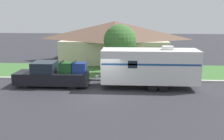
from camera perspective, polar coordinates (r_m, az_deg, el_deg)
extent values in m
plane|color=#2D2D33|center=(18.60, -2.08, -5.30)|extent=(120.00, 120.00, 0.00)
cube|color=beige|center=(22.16, -1.13, -2.17)|extent=(80.00, 0.30, 0.14)
cube|color=#3D6B33|center=(25.71, -0.46, -0.23)|extent=(80.00, 7.00, 0.03)
cube|color=beige|center=(31.41, 0.65, 4.60)|extent=(12.53, 7.29, 2.73)
pyramid|color=brown|center=(31.16, 0.67, 9.08)|extent=(13.53, 7.87, 2.19)
cube|color=#4C3828|center=(27.89, 0.27, 2.94)|extent=(1.00, 0.06, 2.10)
cylinder|color=black|center=(20.82, -19.41, -2.91)|extent=(0.81, 0.28, 0.81)
cylinder|color=black|center=(22.31, -17.76, -1.79)|extent=(0.81, 0.28, 0.81)
cylinder|color=black|center=(19.65, -9.01, -3.24)|extent=(0.81, 0.28, 0.81)
cylinder|color=black|center=(21.22, -8.04, -2.03)|extent=(0.81, 0.28, 0.81)
cube|color=black|center=(21.21, -16.59, -1.65)|extent=(3.47, 2.03, 0.94)
cube|color=#19232D|center=(20.81, -15.13, 0.68)|extent=(1.81, 1.87, 0.84)
cube|color=black|center=(20.39, -8.88, -1.83)|extent=(2.35, 2.03, 0.94)
cube|color=#333333|center=(20.25, -5.43, -2.85)|extent=(0.12, 1.83, 0.20)
cube|color=#194C1E|center=(20.31, -10.39, 0.58)|extent=(1.08, 0.85, 0.80)
cube|color=black|center=(20.31, -11.39, 1.91)|extent=(0.10, 0.94, 0.08)
cube|color=navy|center=(20.09, -7.52, 0.54)|extent=(1.08, 0.85, 0.80)
cube|color=black|center=(20.07, -8.53, 1.89)|extent=(0.10, 0.94, 0.08)
cylinder|color=black|center=(19.09, 9.23, -3.82)|extent=(0.74, 0.22, 0.74)
cylinder|color=black|center=(21.09, 8.70, -2.23)|extent=(0.74, 0.22, 0.74)
cylinder|color=black|center=(19.19, 11.67, -3.83)|extent=(0.74, 0.22, 0.74)
cylinder|color=black|center=(21.18, 10.91, -2.25)|extent=(0.74, 0.22, 0.74)
cube|color=silver|center=(19.75, 8.55, 0.95)|extent=(7.45, 2.36, 2.58)
cube|color=navy|center=(18.52, 8.88, 1.19)|extent=(7.30, 0.01, 0.14)
cube|color=#383838|center=(20.11, -3.58, -2.35)|extent=(0.94, 0.12, 0.10)
cylinder|color=silver|center=(20.04, -3.45, -1.71)|extent=(0.28, 0.28, 0.36)
cube|color=silver|center=(19.68, 12.59, 4.97)|extent=(0.80, 0.68, 0.28)
cube|color=#19232D|center=(18.45, 4.73, 1.25)|extent=(0.70, 0.01, 0.56)
cylinder|color=brown|center=(23.32, 17.75, -0.89)|extent=(0.09, 0.09, 1.04)
cube|color=#B2B2B2|center=(23.19, 17.85, 0.63)|extent=(0.48, 0.20, 0.22)
cylinder|color=brown|center=(24.00, 1.78, 1.42)|extent=(0.24, 0.24, 2.14)
sphere|color=#38662D|center=(23.68, 1.82, 6.71)|extent=(3.09, 3.09, 3.09)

